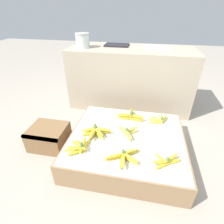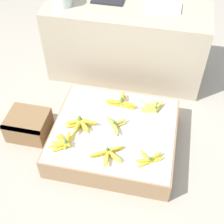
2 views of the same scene
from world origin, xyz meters
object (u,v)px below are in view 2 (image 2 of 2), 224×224
at_px(wooden_crate, 28,125).
at_px(banana_bunch_front_midright, 149,159).
at_px(banana_bunch_front_midleft, 108,154).
at_px(banana_bunch_front_left, 63,142).
at_px(banana_bunch_back_midright, 153,107).
at_px(banana_bunch_middle_left, 81,124).
at_px(foam_tray_white, 163,7).
at_px(banana_bunch_back_midleft, 121,102).
at_px(banana_bunch_middle_midleft, 115,124).

relative_size(wooden_crate, banana_bunch_front_midright, 1.51).
distance_m(banana_bunch_front_midleft, banana_bunch_front_midright, 0.28).
bearing_deg(banana_bunch_front_left, banana_bunch_back_midright, 39.50).
bearing_deg(banana_bunch_front_left, banana_bunch_front_midright, -1.13).
height_order(banana_bunch_front_midright, banana_bunch_middle_left, banana_bunch_middle_left).
bearing_deg(wooden_crate, foam_tray_white, 46.96).
bearing_deg(banana_bunch_back_midleft, banana_bunch_front_midright, -59.56).
bearing_deg(banana_bunch_middle_left, banana_bunch_front_midleft, -40.43).
height_order(banana_bunch_middle_left, banana_bunch_back_midright, banana_bunch_middle_left).
bearing_deg(banana_bunch_middle_left, banana_bunch_front_midright, -20.67).
distance_m(banana_bunch_front_left, banana_bunch_back_midleft, 0.57).
relative_size(wooden_crate, banana_bunch_back_midright, 1.55).
relative_size(banana_bunch_front_left, banana_bunch_front_midright, 0.93).
height_order(wooden_crate, banana_bunch_back_midright, banana_bunch_back_midright).
bearing_deg(banana_bunch_front_left, banana_bunch_front_midleft, -5.33).
relative_size(banana_bunch_middle_left, banana_bunch_back_midleft, 0.97).
xyz_separation_m(banana_bunch_front_midright, foam_tray_white, (-0.08, 1.17, 0.48)).
relative_size(banana_bunch_front_midleft, banana_bunch_front_midright, 1.17).
relative_size(banana_bunch_front_left, foam_tray_white, 0.65).
xyz_separation_m(banana_bunch_front_left, banana_bunch_back_midleft, (0.33, 0.47, 0.01)).
bearing_deg(banana_bunch_middle_midleft, banana_bunch_front_left, -143.15).
xyz_separation_m(banana_bunch_front_midright, banana_bunch_back_midleft, (-0.28, 0.48, 0.01)).
bearing_deg(foam_tray_white, wooden_crate, -133.04).
height_order(banana_bunch_middle_left, banana_bunch_back_midleft, banana_bunch_back_midleft).
xyz_separation_m(banana_bunch_front_left, banana_bunch_front_midleft, (0.33, -0.03, -0.00)).
height_order(banana_bunch_middle_midleft, banana_bunch_back_midright, banana_bunch_middle_midleft).
distance_m(banana_bunch_back_midright, foam_tray_white, 0.83).
height_order(banana_bunch_front_left, banana_bunch_front_midright, banana_bunch_front_left).
distance_m(banana_bunch_front_left, banana_bunch_front_midright, 0.61).
bearing_deg(wooden_crate, banana_bunch_middle_midleft, 3.87).
height_order(banana_bunch_front_left, foam_tray_white, foam_tray_white).
bearing_deg(banana_bunch_middle_left, banana_bunch_front_left, -110.79).
xyz_separation_m(banana_bunch_middle_midleft, banana_bunch_back_midleft, (0.00, 0.23, 0.01)).
distance_m(wooden_crate, banana_bunch_front_midright, 1.01).
bearing_deg(banana_bunch_back_midright, banana_bunch_front_midright, -86.59).
xyz_separation_m(banana_bunch_front_midleft, banana_bunch_middle_midleft, (-0.01, 0.27, 0.00)).
distance_m(banana_bunch_middle_left, foam_tray_white, 1.17).
xyz_separation_m(banana_bunch_front_left, banana_bunch_front_midright, (0.61, -0.01, -0.00)).
bearing_deg(banana_bunch_middle_midleft, foam_tray_white, 77.16).
bearing_deg(banana_bunch_front_midleft, banana_bunch_middle_left, 139.57).
bearing_deg(banana_bunch_front_midright, banana_bunch_back_midright, 93.41).
bearing_deg(banana_bunch_middle_midleft, banana_bunch_front_midright, -41.40).
bearing_deg(banana_bunch_middle_midleft, wooden_crate, -176.13).
bearing_deg(banana_bunch_back_midleft, banana_bunch_middle_midleft, -90.90).
relative_size(banana_bunch_front_left, banana_bunch_middle_midleft, 1.03).
bearing_deg(banana_bunch_back_midright, wooden_crate, -163.34).
distance_m(banana_bunch_back_midleft, banana_bunch_back_midright, 0.26).
xyz_separation_m(banana_bunch_middle_left, banana_bunch_back_midright, (0.51, 0.29, -0.01)).
distance_m(banana_bunch_middle_midleft, banana_bunch_back_midright, 0.35).
relative_size(banana_bunch_front_midleft, banana_bunch_middle_midleft, 1.30).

